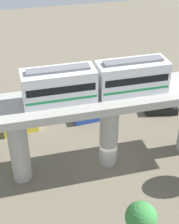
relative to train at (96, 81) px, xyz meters
name	(u,v)px	position (x,y,z in m)	size (l,w,h in m)	color
ground_plane	(108,162)	(0.00, 1.40, -10.14)	(120.00, 120.00, 0.00)	#706654
viaduct	(110,113)	(0.00, 1.40, -3.74)	(5.20, 28.00, 8.61)	#A8A59E
train	(96,81)	(0.00, 0.00, 0.00)	(2.64, 13.55, 3.24)	white
parked_car_blue	(90,114)	(-8.48, 1.64, -9.40)	(2.15, 4.34, 1.76)	#284CB7
parked_car_yellow	(20,126)	(-8.21, -7.20, -9.40)	(2.39, 4.42, 1.76)	yellow
parked_car_black	(161,107)	(-7.73, 11.16, -9.40)	(2.64, 4.48, 1.76)	black
tree_mid_lot	(141,218)	(10.49, 0.75, -6.70)	(2.52, 2.52, 4.75)	brown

